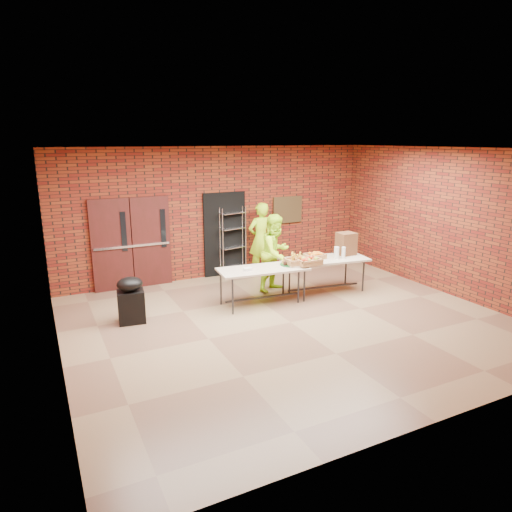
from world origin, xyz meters
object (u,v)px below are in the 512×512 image
at_px(table_left, 263,271).
at_px(coffee_dispenser, 346,244).
at_px(table_right, 324,261).
at_px(volunteer_woman, 261,239).
at_px(wire_rack, 233,242).
at_px(volunteer_man, 276,253).
at_px(covered_grill, 131,300).

distance_m(table_left, coffee_dispenser, 2.21).
relative_size(table_right, coffee_dispenser, 3.97).
bearing_deg(volunteer_woman, table_left, 61.74).
relative_size(wire_rack, table_right, 0.86).
xyz_separation_m(wire_rack, volunteer_man, (0.40, -1.50, 0.01)).
bearing_deg(wire_rack, volunteer_man, -86.92).
xyz_separation_m(table_right, volunteer_man, (-0.88, 0.64, 0.15)).
relative_size(covered_grill, volunteer_woman, 0.48).
relative_size(table_left, covered_grill, 2.18).
bearing_deg(volunteer_woman, volunteer_man, 75.55).
distance_m(wire_rack, volunteer_woman, 0.70).
bearing_deg(table_left, wire_rack, 89.02).
xyz_separation_m(table_right, volunteer_woman, (-0.62, 1.92, 0.19)).
relative_size(volunteer_woman, volunteer_man, 1.05).
distance_m(wire_rack, coffee_dispenser, 2.82).
xyz_separation_m(coffee_dispenser, covered_grill, (-4.87, 0.08, -0.60)).
height_order(wire_rack, volunteer_woman, volunteer_woman).
xyz_separation_m(table_left, table_right, (1.53, 0.00, 0.03)).
distance_m(table_right, volunteer_man, 1.10).
distance_m(table_left, volunteer_man, 0.94).
distance_m(table_left, covered_grill, 2.71).
bearing_deg(wire_rack, coffee_dispenser, -58.62).
height_order(coffee_dispenser, volunteer_man, volunteer_man).
bearing_deg(volunteer_woman, wire_rack, -21.16).
bearing_deg(table_right, volunteer_man, 151.79).
distance_m(covered_grill, volunteer_woman, 4.04).
distance_m(volunteer_woman, volunteer_man, 1.31).
xyz_separation_m(table_left, covered_grill, (-2.69, 0.18, -0.26)).
xyz_separation_m(wire_rack, table_left, (-0.25, -2.14, -0.17)).
distance_m(table_left, volunteer_woman, 2.14).
height_order(table_right, volunteer_woman, volunteer_woman).
bearing_deg(volunteer_man, volunteer_woman, 53.79).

